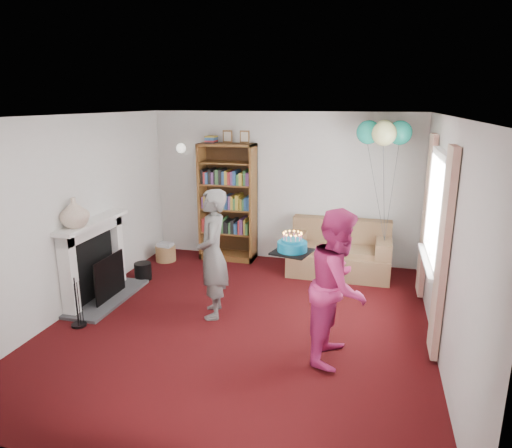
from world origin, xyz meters
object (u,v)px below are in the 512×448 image
(bookcase, at_px, (228,203))
(birthday_cake, at_px, (292,247))
(person_striped, at_px, (213,254))
(person_magenta, at_px, (338,286))
(sofa, at_px, (340,253))

(bookcase, bearing_deg, birthday_cake, -59.43)
(bookcase, distance_m, person_striped, 2.23)
(person_striped, xyz_separation_m, person_magenta, (1.60, -0.62, -0.00))
(person_magenta, bearing_deg, birthday_cake, 85.33)
(sofa, relative_size, birthday_cake, 4.12)
(person_magenta, bearing_deg, person_striped, 76.33)
(person_striped, distance_m, birthday_cake, 1.25)
(bookcase, height_order, person_striped, bookcase)
(bookcase, relative_size, person_magenta, 1.35)
(sofa, xyz_separation_m, person_magenta, (0.16, -2.55, 0.50))
(person_striped, bearing_deg, sofa, 126.48)
(bookcase, distance_m, birthday_cake, 3.11)
(birthday_cake, bearing_deg, person_striped, 155.03)
(sofa, bearing_deg, person_striped, -125.98)
(sofa, height_order, person_striped, person_striped)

